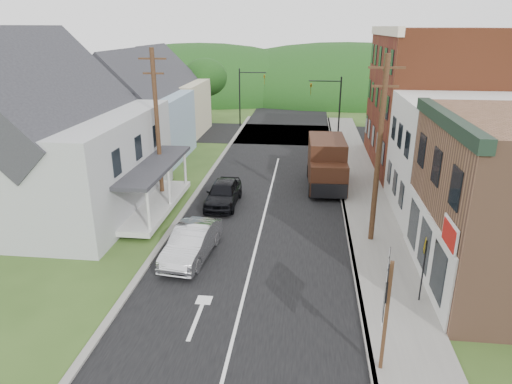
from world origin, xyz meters
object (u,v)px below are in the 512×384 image
(dark_sedan, at_px, (223,193))
(silver_sedan, at_px, (192,243))
(delivery_van, at_px, (327,164))
(warning_sign, at_px, (424,260))
(route_sign_cluster, at_px, (386,301))

(dark_sedan, bearing_deg, silver_sedan, -91.20)
(silver_sedan, relative_size, delivery_van, 0.79)
(delivery_van, bearing_deg, silver_sedan, -122.81)
(warning_sign, bearing_deg, delivery_van, 124.49)
(silver_sedan, distance_m, warning_sign, 9.99)
(dark_sedan, xyz_separation_m, delivery_van, (6.17, 4.01, 0.86))
(route_sign_cluster, bearing_deg, silver_sedan, 150.67)
(dark_sedan, distance_m, route_sign_cluster, 15.25)
(route_sign_cluster, height_order, warning_sign, route_sign_cluster)
(dark_sedan, bearing_deg, delivery_van, 33.80)
(delivery_van, bearing_deg, dark_sedan, -148.94)
(delivery_van, xyz_separation_m, route_sign_cluster, (1.15, -17.27, 0.93))
(silver_sedan, height_order, delivery_van, delivery_van)
(silver_sedan, distance_m, route_sign_cluster, 10.16)
(silver_sedan, relative_size, warning_sign, 1.69)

